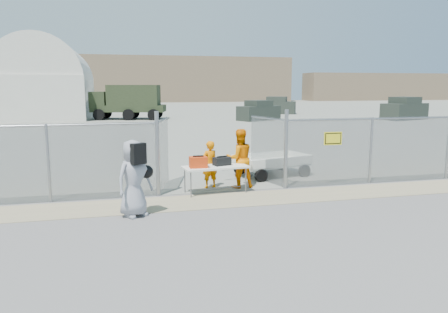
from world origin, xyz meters
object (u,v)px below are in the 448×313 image
object	(u,v)px
security_worker_right	(239,159)
utility_trailer	(272,165)
security_worker_left	(210,165)
folding_table	(215,180)
visitor	(134,178)

from	to	relation	value
security_worker_right	utility_trailer	size ratio (longest dim) A/B	0.56
security_worker_right	security_worker_left	bearing A→B (deg)	-15.32
security_worker_right	utility_trailer	bearing A→B (deg)	-141.38
folding_table	utility_trailer	bearing A→B (deg)	31.39
security_worker_left	utility_trailer	bearing A→B (deg)	-171.09
security_worker_right	utility_trailer	xyz separation A→B (m)	(1.65, 1.50, -0.54)
visitor	utility_trailer	distance (m)	6.36
folding_table	utility_trailer	xyz separation A→B (m)	(2.55, 2.01, -0.01)
utility_trailer	security_worker_left	bearing A→B (deg)	-166.98
security_worker_left	folding_table	bearing A→B (deg)	74.04
security_worker_left	security_worker_right	size ratio (longest dim) A/B	0.80
security_worker_right	visitor	xyz separation A→B (m)	(-3.38, -2.36, 0.02)
security_worker_left	visitor	xyz separation A→B (m)	(-2.45, -2.54, 0.21)
security_worker_left	security_worker_right	distance (m)	0.96
folding_table	utility_trailer	world-z (taller)	folding_table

